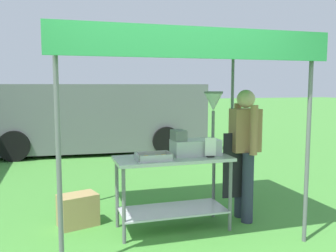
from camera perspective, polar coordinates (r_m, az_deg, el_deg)
name	(u,v)px	position (r m, az deg, el deg)	size (l,w,h in m)	color
ground_plane	(105,156)	(8.82, -9.86, -4.62)	(70.00, 70.00, 0.00)	#478E38
stall_canopy	(171,47)	(4.23, 0.40, 12.14)	(2.69, 1.96, 2.18)	slate
donut_cart	(173,177)	(4.24, 0.78, -8.01)	(1.32, 0.57, 0.85)	#B7B7BC
donut_tray	(154,157)	(4.05, -2.17, -4.92)	(0.38, 0.27, 0.07)	#B7B7BC
donut_fryer	(198,135)	(4.31, 4.77, -1.39)	(0.61, 0.28, 0.74)	#B7B7BC
menu_sign	(210,149)	(4.19, 6.63, -3.57)	(0.13, 0.05, 0.22)	black
vendor	(244,148)	(4.58, 11.79, -3.33)	(0.45, 0.53, 1.61)	#2D3347
supply_crate	(78,210)	(4.58, -13.83, -12.58)	(0.50, 0.40, 0.38)	tan
van_grey	(92,116)	(9.48, -11.82, 1.47)	(5.63, 2.34, 1.69)	slate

